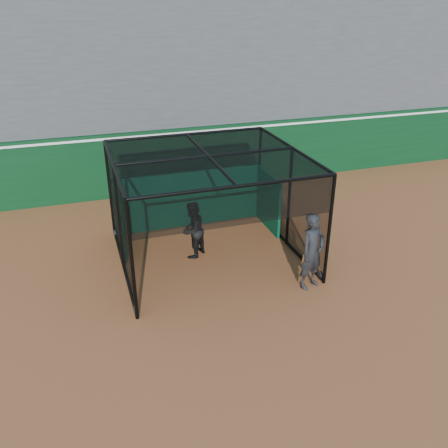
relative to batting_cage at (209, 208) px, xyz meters
name	(u,v)px	position (x,y,z in m)	size (l,w,h in m)	color
ground	(211,314)	(-0.81, -2.82, -1.55)	(120.00, 120.00, 0.00)	brown
outfield_wall	(147,161)	(-0.81, 5.68, -0.27)	(50.00, 0.50, 2.50)	#093417
grandstand	(127,63)	(-0.81, 9.46, 2.92)	(50.00, 7.85, 8.95)	#4C4C4F
batting_cage	(209,208)	(0.00, 0.00, 0.00)	(5.16, 4.88, 3.12)	black
batter	(193,230)	(-0.45, 0.15, -0.69)	(0.84, 0.65, 1.72)	black
on_deck_player	(312,251)	(2.09, -2.42, -0.50)	(0.91, 0.76, 2.12)	black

